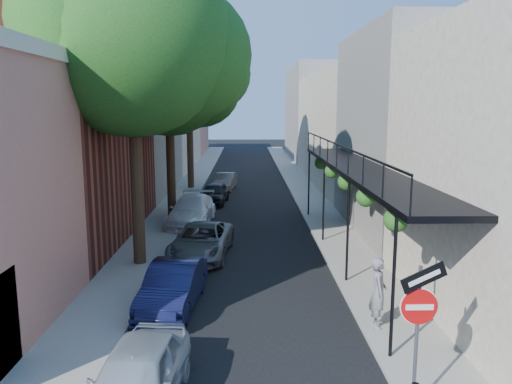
{
  "coord_description": "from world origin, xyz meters",
  "views": [
    {
      "loc": [
        0.05,
        -7.43,
        5.69
      ],
      "look_at": [
        0.39,
        9.39,
        2.8
      ],
      "focal_mm": 35.0,
      "sensor_mm": 36.0,
      "label": 1
    }
  ],
  "objects_px": {
    "parked_car_d": "(192,211)",
    "oak_mid": "(177,79)",
    "parked_car_f": "(225,181)",
    "pedestrian": "(378,292)",
    "oak_far": "(195,68)",
    "sign_post": "(419,312)",
    "parked_car_b": "(173,286)",
    "parked_car_e": "(214,193)",
    "parked_car_a": "(137,379)",
    "oak_near": "(145,41)",
    "parked_car_c": "(202,241)"
  },
  "relations": [
    {
      "from": "parked_car_d",
      "to": "oak_mid",
      "type": "bearing_deg",
      "value": 117.41
    },
    {
      "from": "parked_car_f",
      "to": "pedestrian",
      "type": "xyz_separation_m",
      "value": [
        4.8,
        -22.15,
        0.46
      ]
    },
    {
      "from": "oak_far",
      "to": "oak_mid",
      "type": "bearing_deg",
      "value": -90.41
    },
    {
      "from": "parked_car_d",
      "to": "sign_post",
      "type": "bearing_deg",
      "value": -65.84
    },
    {
      "from": "parked_car_b",
      "to": "parked_car_d",
      "type": "xyz_separation_m",
      "value": [
        -0.56,
        10.22,
        0.05
      ]
    },
    {
      "from": "sign_post",
      "to": "parked_car_e",
      "type": "height_order",
      "value": "sign_post"
    },
    {
      "from": "sign_post",
      "to": "parked_car_d",
      "type": "xyz_separation_m",
      "value": [
        -5.76,
        15.4,
        -1.35
      ]
    },
    {
      "from": "parked_car_d",
      "to": "pedestrian",
      "type": "relative_size",
      "value": 2.59
    },
    {
      "from": "parked_car_a",
      "to": "pedestrian",
      "type": "distance_m",
      "value": 6.35
    },
    {
      "from": "oak_near",
      "to": "parked_car_c",
      "type": "distance_m",
      "value": 7.5
    },
    {
      "from": "pedestrian",
      "to": "parked_car_d",
      "type": "bearing_deg",
      "value": 36.37
    },
    {
      "from": "oak_near",
      "to": "pedestrian",
      "type": "height_order",
      "value": "oak_near"
    },
    {
      "from": "parked_car_a",
      "to": "oak_far",
      "type": "bearing_deg",
      "value": 97.79
    },
    {
      "from": "oak_far",
      "to": "parked_car_c",
      "type": "distance_m",
      "value": 17.99
    },
    {
      "from": "oak_far",
      "to": "parked_car_b",
      "type": "distance_m",
      "value": 22.49
    },
    {
      "from": "parked_car_d",
      "to": "parked_car_e",
      "type": "distance_m",
      "value": 5.41
    },
    {
      "from": "parked_car_c",
      "to": "pedestrian",
      "type": "height_order",
      "value": "pedestrian"
    },
    {
      "from": "oak_mid",
      "to": "parked_car_b",
      "type": "xyz_separation_m",
      "value": [
        1.38,
        -12.08,
        -6.42
      ]
    },
    {
      "from": "parked_car_b",
      "to": "parked_car_f",
      "type": "bearing_deg",
      "value": 93.18
    },
    {
      "from": "sign_post",
      "to": "parked_car_b",
      "type": "xyz_separation_m",
      "value": [
        -5.2,
        5.18,
        -1.4
      ]
    },
    {
      "from": "parked_car_b",
      "to": "parked_car_f",
      "type": "relative_size",
      "value": 1.11
    },
    {
      "from": "sign_post",
      "to": "parked_car_a",
      "type": "relative_size",
      "value": 0.78
    },
    {
      "from": "oak_near",
      "to": "parked_car_c",
      "type": "bearing_deg",
      "value": 25.46
    },
    {
      "from": "parked_car_b",
      "to": "pedestrian",
      "type": "height_order",
      "value": "pedestrian"
    },
    {
      "from": "parked_car_a",
      "to": "parked_car_e",
      "type": "distance_m",
      "value": 20.49
    },
    {
      "from": "sign_post",
      "to": "oak_near",
      "type": "distance_m",
      "value": 12.77
    },
    {
      "from": "parked_car_e",
      "to": "pedestrian",
      "type": "bearing_deg",
      "value": -67.9
    },
    {
      "from": "oak_mid",
      "to": "parked_car_e",
      "type": "bearing_deg",
      "value": 65.7
    },
    {
      "from": "oak_far",
      "to": "parked_car_e",
      "type": "height_order",
      "value": "oak_far"
    },
    {
      "from": "parked_car_e",
      "to": "oak_far",
      "type": "bearing_deg",
      "value": 110.4
    },
    {
      "from": "oak_mid",
      "to": "oak_far",
      "type": "distance_m",
      "value": 9.12
    },
    {
      "from": "parked_car_e",
      "to": "parked_car_c",
      "type": "bearing_deg",
      "value": -83.86
    },
    {
      "from": "pedestrian",
      "to": "oak_far",
      "type": "bearing_deg",
      "value": 26.04
    },
    {
      "from": "sign_post",
      "to": "pedestrian",
      "type": "distance_m",
      "value": 3.7
    },
    {
      "from": "parked_car_b",
      "to": "parked_car_e",
      "type": "bearing_deg",
      "value": 94.23
    },
    {
      "from": "parked_car_b",
      "to": "sign_post",
      "type": "bearing_deg",
      "value": -39.9
    },
    {
      "from": "parked_car_e",
      "to": "pedestrian",
      "type": "xyz_separation_m",
      "value": [
        5.24,
        -17.19,
        0.42
      ]
    },
    {
      "from": "oak_far",
      "to": "parked_car_d",
      "type": "height_order",
      "value": "oak_far"
    },
    {
      "from": "parked_car_c",
      "to": "parked_car_f",
      "type": "distance_m",
      "value": 15.6
    },
    {
      "from": "oak_mid",
      "to": "parked_car_c",
      "type": "distance_m",
      "value": 9.79
    },
    {
      "from": "oak_far",
      "to": "pedestrian",
      "type": "xyz_separation_m",
      "value": [
        6.75,
        -22.74,
        -7.22
      ]
    },
    {
      "from": "oak_far",
      "to": "parked_car_c",
      "type": "xyz_separation_m",
      "value": [
        1.7,
        -16.19,
        -7.64
      ]
    },
    {
      "from": "sign_post",
      "to": "pedestrian",
      "type": "bearing_deg",
      "value": 86.11
    },
    {
      "from": "pedestrian",
      "to": "parked_car_e",
      "type": "bearing_deg",
      "value": 26.45
    },
    {
      "from": "oak_near",
      "to": "oak_far",
      "type": "relative_size",
      "value": 0.96
    },
    {
      "from": "sign_post",
      "to": "parked_car_f",
      "type": "bearing_deg",
      "value": 100.06
    },
    {
      "from": "parked_car_a",
      "to": "oak_near",
      "type": "bearing_deg",
      "value": 103.38
    },
    {
      "from": "parked_car_f",
      "to": "parked_car_e",
      "type": "bearing_deg",
      "value": -89.19
    },
    {
      "from": "oak_mid",
      "to": "parked_car_f",
      "type": "bearing_deg",
      "value": 76.56
    },
    {
      "from": "oak_near",
      "to": "oak_mid",
      "type": "bearing_deg",
      "value": 90.37
    }
  ]
}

